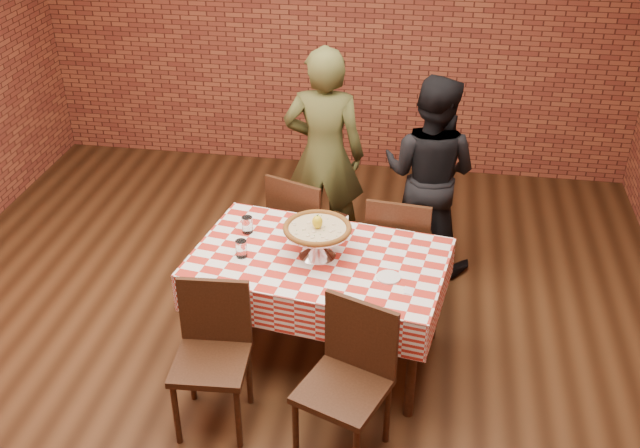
# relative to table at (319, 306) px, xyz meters

# --- Properties ---
(ground) EXTENTS (6.00, 6.00, 0.00)m
(ground) POSITION_rel_table_xyz_m (-0.31, -0.16, -0.38)
(ground) COLOR black
(ground) RESTS_ON ground
(back_wall) EXTENTS (5.50, 0.00, 5.50)m
(back_wall) POSITION_rel_table_xyz_m (-0.31, 2.84, 1.08)
(back_wall) COLOR maroon
(back_wall) RESTS_ON ground
(table) EXTENTS (1.64, 1.13, 0.75)m
(table) POSITION_rel_table_xyz_m (0.00, 0.00, 0.00)
(table) COLOR #381F11
(table) RESTS_ON ground
(tablecloth) EXTENTS (1.68, 1.17, 0.26)m
(tablecloth) POSITION_rel_table_xyz_m (-0.00, 0.00, 0.25)
(tablecloth) COLOR red
(tablecloth) RESTS_ON table
(pizza_stand) EXTENTS (0.52, 0.52, 0.18)m
(pizza_stand) POSITION_rel_table_xyz_m (-0.01, 0.02, 0.47)
(pizza_stand) COLOR silver
(pizza_stand) RESTS_ON tablecloth
(pizza) EXTENTS (0.53, 0.53, 0.03)m
(pizza) POSITION_rel_table_xyz_m (-0.01, 0.02, 0.57)
(pizza) COLOR beige
(pizza) RESTS_ON pizza_stand
(lemon) EXTENTS (0.08, 0.08, 0.08)m
(lemon) POSITION_rel_table_xyz_m (-0.01, 0.02, 0.62)
(lemon) COLOR yellow
(lemon) RESTS_ON pizza
(water_glass_left) EXTENTS (0.08, 0.08, 0.11)m
(water_glass_left) POSITION_rel_table_xyz_m (-0.47, -0.07, 0.44)
(water_glass_left) COLOR white
(water_glass_left) RESTS_ON tablecloth
(water_glass_right) EXTENTS (0.08, 0.08, 0.11)m
(water_glass_right) POSITION_rel_table_xyz_m (-0.50, 0.21, 0.44)
(water_glass_right) COLOR white
(water_glass_right) RESTS_ON tablecloth
(side_plate) EXTENTS (0.16, 0.16, 0.01)m
(side_plate) POSITION_rel_table_xyz_m (0.44, -0.16, 0.39)
(side_plate) COLOR white
(side_plate) RESTS_ON tablecloth
(sweetener_packet_a) EXTENTS (0.05, 0.04, 0.00)m
(sweetener_packet_a) POSITION_rel_table_xyz_m (0.56, -0.29, 0.39)
(sweetener_packet_a) COLOR white
(sweetener_packet_a) RESTS_ON tablecloth
(sweetener_packet_b) EXTENTS (0.06, 0.04, 0.00)m
(sweetener_packet_b) POSITION_rel_table_xyz_m (0.56, -0.26, 0.39)
(sweetener_packet_b) COLOR white
(sweetener_packet_b) RESTS_ON tablecloth
(condiment_caddy) EXTENTS (0.13, 0.13, 0.15)m
(condiment_caddy) POSITION_rel_table_xyz_m (0.08, 0.26, 0.46)
(condiment_caddy) COLOR silver
(condiment_caddy) RESTS_ON tablecloth
(chair_near_left) EXTENTS (0.44, 0.44, 0.89)m
(chair_near_left) POSITION_rel_table_xyz_m (-0.50, -0.71, 0.07)
(chair_near_left) COLOR #381F11
(chair_near_left) RESTS_ON ground
(chair_near_right) EXTENTS (0.56, 0.56, 0.91)m
(chair_near_right) POSITION_rel_table_xyz_m (0.26, -0.81, 0.08)
(chair_near_right) COLOR #381F11
(chair_near_right) RESTS_ON ground
(chair_far_left) EXTENTS (0.57, 0.57, 0.92)m
(chair_far_left) POSITION_rel_table_xyz_m (-0.22, 0.82, 0.08)
(chair_far_left) COLOR #381F11
(chair_far_left) RESTS_ON ground
(chair_far_right) EXTENTS (0.47, 0.47, 0.91)m
(chair_far_right) POSITION_rel_table_xyz_m (0.47, 0.65, 0.08)
(chair_far_right) COLOR #381F11
(chair_far_right) RESTS_ON ground
(diner_olive) EXTENTS (0.62, 0.41, 1.68)m
(diner_olive) POSITION_rel_table_xyz_m (-0.17, 1.25, 0.47)
(diner_olive) COLOR #474923
(diner_olive) RESTS_ON ground
(diner_black) EXTENTS (0.89, 0.79, 1.53)m
(diner_black) POSITION_rel_table_xyz_m (0.63, 1.22, 0.39)
(diner_black) COLOR black
(diner_black) RESTS_ON ground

